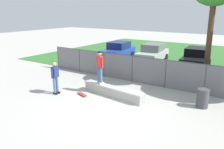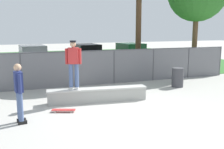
# 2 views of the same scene
# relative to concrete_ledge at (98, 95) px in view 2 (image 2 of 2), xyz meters

# --- Properties ---
(ground_plane) EXTENTS (80.00, 80.00, 0.00)m
(ground_plane) POSITION_rel_concrete_ledge_xyz_m (0.68, -1.72, -0.28)
(ground_plane) COLOR #ADAAA3
(grass_strip) EXTENTS (27.94, 20.00, 0.02)m
(grass_strip) POSITION_rel_concrete_ledge_xyz_m (0.68, 13.30, -0.27)
(grass_strip) COLOR #336B2D
(grass_strip) RESTS_ON ground
(concrete_ledge) EXTENTS (3.89, 0.91, 0.55)m
(concrete_ledge) POSITION_rel_concrete_ledge_xyz_m (0.00, 0.00, 0.00)
(concrete_ledge) COLOR #999993
(concrete_ledge) RESTS_ON ground
(skateboarder) EXTENTS (0.58, 0.37, 1.84)m
(skateboarder) POSITION_rel_concrete_ledge_xyz_m (-0.90, 0.08, 1.30)
(skateboarder) COLOR beige
(skateboarder) RESTS_ON concrete_ledge
(skateboard) EXTENTS (0.82, 0.46, 0.09)m
(skateboard) POSITION_rel_concrete_ledge_xyz_m (-1.47, -0.82, -0.20)
(skateboard) COLOR red
(skateboard) RESTS_ON ground
(chainlink_fence) EXTENTS (16.01, 0.07, 1.75)m
(chainlink_fence) POSITION_rel_concrete_ledge_xyz_m (0.68, 3.00, 0.67)
(chainlink_fence) COLOR #4C4C51
(chainlink_fence) RESTS_ON ground
(car_silver) EXTENTS (2.31, 4.35, 1.66)m
(car_silver) POSITION_rel_concrete_ledge_xyz_m (-1.80, 9.21, 0.56)
(car_silver) COLOR #B7BABF
(car_silver) RESTS_ON ground
(car_black) EXTENTS (2.31, 4.35, 1.66)m
(car_black) POSITION_rel_concrete_ledge_xyz_m (2.01, 9.16, 0.56)
(car_black) COLOR black
(car_black) RESTS_ON ground
(car_green) EXTENTS (2.31, 4.35, 1.66)m
(car_green) POSITION_rel_concrete_ledge_xyz_m (5.51, 9.04, 0.56)
(car_green) COLOR #1E6638
(car_green) RESTS_ON ground
(bystander) EXTENTS (0.31, 0.60, 1.82)m
(bystander) POSITION_rel_concrete_ledge_xyz_m (-2.87, -1.42, 0.73)
(bystander) COLOR black
(bystander) RESTS_ON ground
(trash_bin) EXTENTS (0.56, 0.56, 0.93)m
(trash_bin) POSITION_rel_concrete_ledge_xyz_m (4.43, 1.17, 0.19)
(trash_bin) COLOR #3F3F44
(trash_bin) RESTS_ON ground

